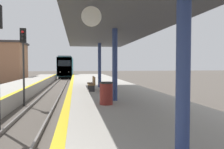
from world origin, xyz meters
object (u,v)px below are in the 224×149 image
(train, at_px, (67,67))
(bench, at_px, (92,83))
(trash_bin, at_px, (106,93))
(signal_mid, at_px, (23,52))

(train, distance_m, bench, 37.10)
(train, relative_size, bench, 12.37)
(trash_bin, distance_m, bench, 5.28)
(train, bearing_deg, bench, -85.22)
(signal_mid, bearing_deg, bench, -1.89)
(trash_bin, xyz_separation_m, bench, (-0.20, 5.28, 0.01))
(signal_mid, relative_size, trash_bin, 5.15)
(trash_bin, relative_size, bench, 0.57)
(trash_bin, height_order, bench, trash_bin)
(bench, bearing_deg, trash_bin, -87.78)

